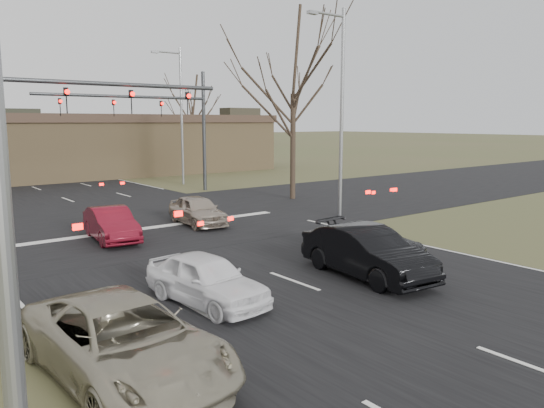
{
  "coord_description": "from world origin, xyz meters",
  "views": [
    {
      "loc": [
        -9.84,
        -8.46,
        4.68
      ],
      "look_at": [
        0.8,
        5.07,
        2.0
      ],
      "focal_mm": 35.0,
      "sensor_mm": 36.0,
      "label": 1
    }
  ],
  "objects_px": {
    "car_white_sedan": "(206,279)",
    "car_silver_ahead": "(198,210)",
    "car_silver_suv": "(124,341)",
    "streetlight_right_far": "(179,109)",
    "car_black_hatch": "(367,252)",
    "car_red_ahead": "(111,224)",
    "building": "(37,146)",
    "mast_arm_near": "(9,111)",
    "streetlight_right_near": "(339,103)",
    "car_charcoal_sedan": "(372,241)",
    "mast_arm_far": "(166,116)"
  },
  "relations": [
    {
      "from": "mast_arm_far",
      "to": "car_white_sedan",
      "type": "bearing_deg",
      "value": -114.65
    },
    {
      "from": "car_black_hatch",
      "to": "car_silver_ahead",
      "type": "relative_size",
      "value": 1.19
    },
    {
      "from": "car_silver_ahead",
      "to": "car_silver_suv",
      "type": "bearing_deg",
      "value": -119.67
    },
    {
      "from": "car_white_sedan",
      "to": "car_silver_ahead",
      "type": "bearing_deg",
      "value": 54.23
    },
    {
      "from": "streetlight_right_far",
      "to": "car_charcoal_sedan",
      "type": "height_order",
      "value": "streetlight_right_far"
    },
    {
      "from": "mast_arm_near",
      "to": "car_black_hatch",
      "type": "distance_m",
      "value": 13.86
    },
    {
      "from": "streetlight_right_near",
      "to": "car_charcoal_sedan",
      "type": "height_order",
      "value": "streetlight_right_near"
    },
    {
      "from": "car_white_sedan",
      "to": "car_red_ahead",
      "type": "bearing_deg",
      "value": 77.48
    },
    {
      "from": "streetlight_right_near",
      "to": "car_white_sedan",
      "type": "height_order",
      "value": "streetlight_right_near"
    },
    {
      "from": "car_red_ahead",
      "to": "car_silver_ahead",
      "type": "relative_size",
      "value": 1.02
    },
    {
      "from": "mast_arm_far",
      "to": "streetlight_right_near",
      "type": "distance_m",
      "value": 13.28
    },
    {
      "from": "building",
      "to": "car_black_hatch",
      "type": "height_order",
      "value": "building"
    },
    {
      "from": "streetlight_right_near",
      "to": "car_white_sedan",
      "type": "distance_m",
      "value": 14.6
    },
    {
      "from": "car_red_ahead",
      "to": "car_silver_ahead",
      "type": "distance_m",
      "value": 4.41
    },
    {
      "from": "car_silver_suv",
      "to": "car_black_hatch",
      "type": "relative_size",
      "value": 1.12
    },
    {
      "from": "mast_arm_far",
      "to": "car_silver_ahead",
      "type": "height_order",
      "value": "mast_arm_far"
    },
    {
      "from": "car_white_sedan",
      "to": "mast_arm_far",
      "type": "bearing_deg",
      "value": 58.68
    },
    {
      "from": "car_silver_suv",
      "to": "car_white_sedan",
      "type": "relative_size",
      "value": 1.36
    },
    {
      "from": "mast_arm_near",
      "to": "car_silver_ahead",
      "type": "height_order",
      "value": "mast_arm_near"
    },
    {
      "from": "building",
      "to": "car_white_sedan",
      "type": "bearing_deg",
      "value": -98.13
    },
    {
      "from": "mast_arm_near",
      "to": "car_red_ahead",
      "type": "height_order",
      "value": "mast_arm_near"
    },
    {
      "from": "streetlight_right_far",
      "to": "car_red_ahead",
      "type": "distance_m",
      "value": 19.72
    },
    {
      "from": "streetlight_right_far",
      "to": "car_black_hatch",
      "type": "height_order",
      "value": "streetlight_right_far"
    },
    {
      "from": "car_silver_suv",
      "to": "car_black_hatch",
      "type": "height_order",
      "value": "car_black_hatch"
    },
    {
      "from": "streetlight_right_near",
      "to": "car_red_ahead",
      "type": "height_order",
      "value": "streetlight_right_near"
    },
    {
      "from": "car_charcoal_sedan",
      "to": "car_black_hatch",
      "type": "bearing_deg",
      "value": -148.06
    },
    {
      "from": "mast_arm_near",
      "to": "mast_arm_far",
      "type": "relative_size",
      "value": 1.09
    },
    {
      "from": "car_white_sedan",
      "to": "building",
      "type": "bearing_deg",
      "value": 75.2
    },
    {
      "from": "mast_arm_near",
      "to": "car_charcoal_sedan",
      "type": "bearing_deg",
      "value": -45.82
    },
    {
      "from": "mast_arm_near",
      "to": "car_charcoal_sedan",
      "type": "xyz_separation_m",
      "value": [
        9.23,
        -9.5,
        -4.48
      ]
    },
    {
      "from": "car_silver_suv",
      "to": "car_white_sedan",
      "type": "xyz_separation_m",
      "value": [
        3.31,
        2.59,
        -0.07
      ]
    },
    {
      "from": "car_black_hatch",
      "to": "car_silver_ahead",
      "type": "height_order",
      "value": "car_black_hatch"
    },
    {
      "from": "car_silver_suv",
      "to": "car_charcoal_sedan",
      "type": "xyz_separation_m",
      "value": [
        10.31,
        3.1,
        -0.14
      ]
    },
    {
      "from": "car_white_sedan",
      "to": "car_silver_ahead",
      "type": "xyz_separation_m",
      "value": [
        5.25,
        9.43,
        0.01
      ]
    },
    {
      "from": "car_white_sedan",
      "to": "car_black_hatch",
      "type": "xyz_separation_m",
      "value": [
        5.06,
        -0.97,
        0.11
      ]
    },
    {
      "from": "car_black_hatch",
      "to": "car_charcoal_sedan",
      "type": "height_order",
      "value": "car_black_hatch"
    },
    {
      "from": "streetlight_right_far",
      "to": "car_white_sedan",
      "type": "xyz_separation_m",
      "value": [
        -12.32,
        -24.01,
        -4.93
      ]
    },
    {
      "from": "streetlight_right_far",
      "to": "car_red_ahead",
      "type": "height_order",
      "value": "streetlight_right_far"
    },
    {
      "from": "car_red_ahead",
      "to": "building",
      "type": "bearing_deg",
      "value": 88.5
    },
    {
      "from": "mast_arm_near",
      "to": "building",
      "type": "bearing_deg",
      "value": 73.87
    },
    {
      "from": "mast_arm_far",
      "to": "car_red_ahead",
      "type": "height_order",
      "value": "mast_arm_far"
    },
    {
      "from": "car_silver_suv",
      "to": "car_charcoal_sedan",
      "type": "relative_size",
      "value": 1.29
    },
    {
      "from": "building",
      "to": "mast_arm_near",
      "type": "bearing_deg",
      "value": -106.13
    },
    {
      "from": "streetlight_right_near",
      "to": "car_black_hatch",
      "type": "bearing_deg",
      "value": -130.28
    },
    {
      "from": "car_white_sedan",
      "to": "car_black_hatch",
      "type": "distance_m",
      "value": 5.15
    },
    {
      "from": "streetlight_right_far",
      "to": "car_white_sedan",
      "type": "height_order",
      "value": "streetlight_right_far"
    },
    {
      "from": "car_silver_suv",
      "to": "car_silver_ahead",
      "type": "bearing_deg",
      "value": 51.67
    },
    {
      "from": "building",
      "to": "streetlight_right_near",
      "type": "distance_m",
      "value": 28.97
    },
    {
      "from": "mast_arm_far",
      "to": "streetlight_right_far",
      "type": "height_order",
      "value": "streetlight_right_far"
    },
    {
      "from": "car_black_hatch",
      "to": "mast_arm_far",
      "type": "bearing_deg",
      "value": 85.55
    }
  ]
}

